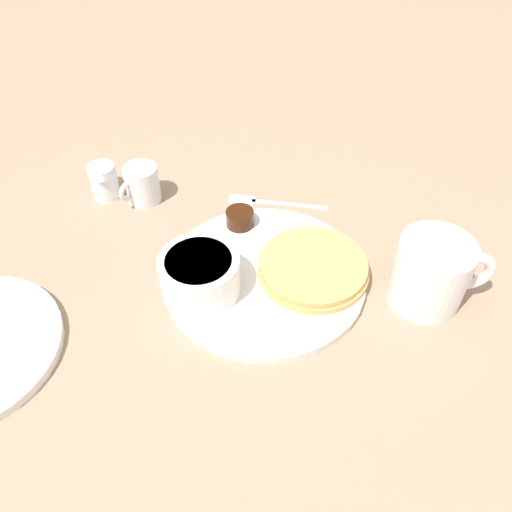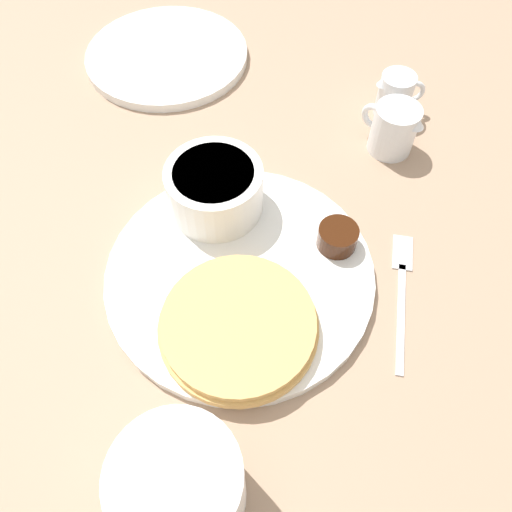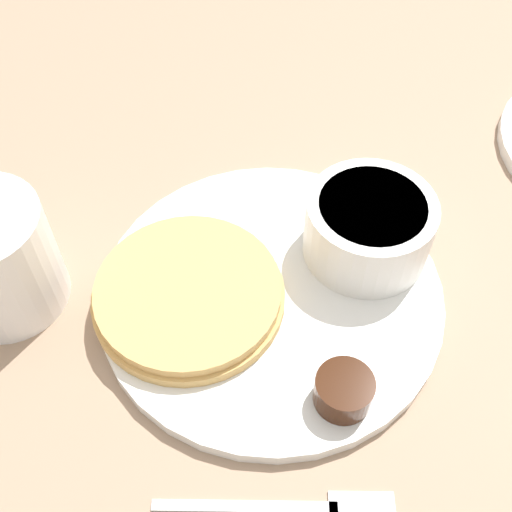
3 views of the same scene
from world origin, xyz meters
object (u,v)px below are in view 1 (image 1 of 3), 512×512
creamer_pitcher_near (142,184)px  creamer_pitcher_far (104,181)px  bowl (200,274)px  coffee_mug (432,273)px  fork (266,202)px  plate (264,276)px

creamer_pitcher_near → creamer_pitcher_far: creamer_pitcher_near is taller
bowl → coffee_mug: size_ratio=0.80×
creamer_pitcher_far → fork: 0.25m
bowl → plate: bearing=-153.5°
coffee_mug → creamer_pitcher_far: (0.47, -0.15, -0.02)m
creamer_pitcher_far → fork: size_ratio=0.40×
coffee_mug → creamer_pitcher_far: 0.49m
bowl → coffee_mug: 0.28m
coffee_mug → bowl: bearing=6.4°
plate → creamer_pitcher_far: size_ratio=4.26×
fork → plate: bearing=95.6°
plate → creamer_pitcher_near: (0.20, -0.14, 0.02)m
bowl → creamer_pitcher_near: 0.22m
bowl → fork: 0.21m
plate → coffee_mug: size_ratio=2.13×
creamer_pitcher_near → creamer_pitcher_far: 0.06m
coffee_mug → creamer_pitcher_near: size_ratio=1.83×
fork → coffee_mug: bearing=143.1°
plate → fork: size_ratio=1.71×
fork → creamer_pitcher_far: bearing=2.7°
bowl → creamer_pitcher_far: (0.19, -0.18, -0.01)m
bowl → fork: bowl is taller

